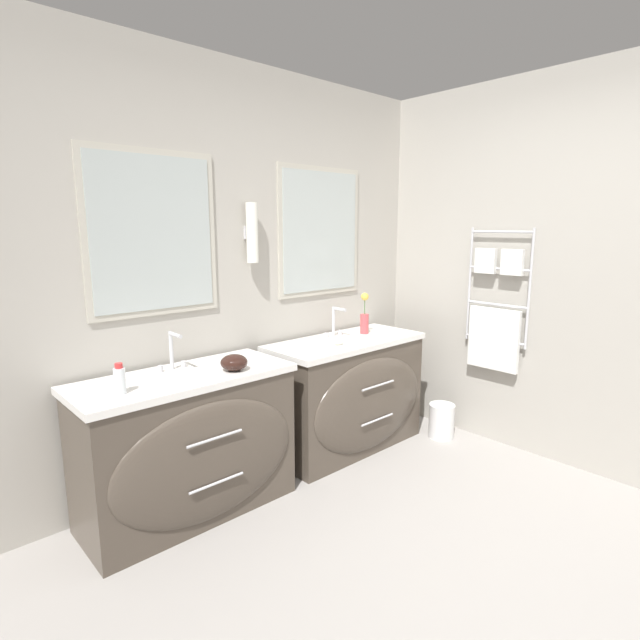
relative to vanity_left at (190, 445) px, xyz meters
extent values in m
plane|color=#9E9993|center=(0.46, -1.63, -0.41)|extent=(16.00, 16.00, 0.00)
cube|color=#B2ADA3|center=(0.46, 0.35, 0.89)|extent=(5.01, 0.06, 2.60)
cube|color=#BCB7A8|center=(0.00, 0.31, 1.15)|extent=(0.77, 0.02, 0.92)
cube|color=#B2BCBA|center=(0.00, 0.30, 1.15)|extent=(0.70, 0.01, 0.85)
cube|color=#BCB7A8|center=(1.27, 0.31, 1.15)|extent=(0.77, 0.02, 0.92)
cube|color=#B2BCBA|center=(1.27, 0.30, 1.15)|extent=(0.70, 0.01, 0.85)
cylinder|color=white|center=(0.63, 0.26, 1.15)|extent=(0.07, 0.07, 0.38)
cube|color=silver|center=(0.63, 0.31, 1.15)|extent=(0.05, 0.02, 0.08)
cube|color=#B2ADA3|center=(2.19, -0.75, 0.89)|extent=(0.06, 3.92, 2.60)
cylinder|color=silver|center=(2.13, -0.87, 0.76)|extent=(0.02, 0.02, 0.84)
cylinder|color=silver|center=(2.13, -0.41, 0.76)|extent=(0.02, 0.02, 0.84)
cylinder|color=silver|center=(2.13, -0.64, 1.15)|extent=(0.02, 0.46, 0.02)
cylinder|color=silver|center=(2.13, -0.64, 0.89)|extent=(0.02, 0.46, 0.02)
cylinder|color=silver|center=(2.13, -0.64, 0.63)|extent=(0.02, 0.46, 0.02)
cylinder|color=silver|center=(2.13, -0.64, 0.37)|extent=(0.02, 0.46, 0.02)
cube|color=white|center=(2.11, -0.64, 0.38)|extent=(0.04, 0.38, 0.45)
cube|color=white|center=(2.11, -0.74, 0.94)|extent=(0.04, 0.16, 0.18)
cube|color=white|center=(2.11, -0.54, 0.94)|extent=(0.04, 0.16, 0.18)
cube|color=#4C4238|center=(0.00, 0.03, -0.03)|extent=(1.15, 0.48, 0.77)
ellipsoid|color=#4C4238|center=(0.00, -0.21, -0.03)|extent=(1.06, 0.11, 0.65)
cube|color=white|center=(0.00, 0.03, 0.38)|extent=(1.19, 0.51, 0.04)
ellipsoid|color=white|center=(0.00, 0.01, 0.35)|extent=(0.45, 0.40, 0.08)
cylinder|color=silver|center=(0.00, -0.27, 0.13)|extent=(0.32, 0.01, 0.01)
cylinder|color=silver|center=(0.00, -0.27, -0.12)|extent=(0.32, 0.01, 0.01)
cube|color=#4C4238|center=(1.27, 0.03, -0.03)|extent=(1.15, 0.48, 0.77)
ellipsoid|color=#4C4238|center=(1.27, -0.21, -0.03)|extent=(1.06, 0.11, 0.65)
cube|color=white|center=(1.27, 0.03, 0.38)|extent=(1.19, 0.51, 0.04)
ellipsoid|color=white|center=(1.27, 0.01, 0.35)|extent=(0.45, 0.40, 0.08)
cylinder|color=silver|center=(1.27, -0.27, 0.13)|extent=(0.32, 0.01, 0.01)
cylinder|color=silver|center=(1.27, -0.27, -0.12)|extent=(0.32, 0.01, 0.01)
cylinder|color=silver|center=(0.00, 0.17, 0.51)|extent=(0.02, 0.02, 0.22)
cylinder|color=silver|center=(0.00, 0.11, 0.60)|extent=(0.02, 0.12, 0.02)
cylinder|color=silver|center=(-0.07, 0.17, 0.41)|extent=(0.03, 0.03, 0.04)
cylinder|color=silver|center=(0.07, 0.17, 0.41)|extent=(0.03, 0.03, 0.04)
cylinder|color=silver|center=(1.27, 0.17, 0.51)|extent=(0.02, 0.02, 0.22)
cylinder|color=silver|center=(1.27, 0.11, 0.60)|extent=(0.02, 0.12, 0.02)
cylinder|color=silver|center=(1.20, 0.17, 0.41)|extent=(0.03, 0.03, 0.04)
cylinder|color=silver|center=(1.34, 0.17, 0.41)|extent=(0.03, 0.03, 0.04)
cylinder|color=silver|center=(-0.37, -0.05, 0.46)|extent=(0.06, 0.06, 0.13)
cylinder|color=red|center=(-0.37, -0.05, 0.54)|extent=(0.04, 0.04, 0.02)
ellipsoid|color=black|center=(0.25, -0.08, 0.44)|extent=(0.15, 0.15, 0.09)
cylinder|color=#CC4C51|center=(1.51, 0.08, 0.47)|extent=(0.06, 0.06, 0.15)
cylinder|color=#477238|center=(1.51, 0.08, 0.61)|extent=(0.01, 0.01, 0.13)
sphere|color=#E5BF47|center=(1.51, 0.08, 0.68)|extent=(0.06, 0.06, 0.06)
cube|color=white|center=(1.04, -0.12, 0.41)|extent=(0.11, 0.08, 0.02)
ellipsoid|color=#F2E5CC|center=(1.04, -0.12, 0.43)|extent=(0.07, 0.05, 0.02)
cylinder|color=silver|center=(1.92, -0.36, -0.28)|extent=(0.19, 0.19, 0.26)
torus|color=silver|center=(1.92, -0.36, -0.16)|extent=(0.20, 0.20, 0.01)
camera|label=1|loc=(-1.22, -2.39, 1.19)|focal=28.00mm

